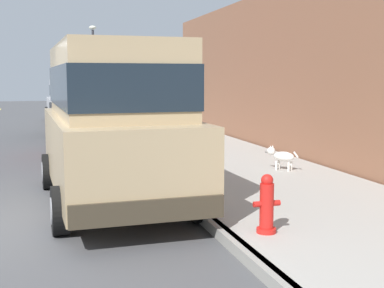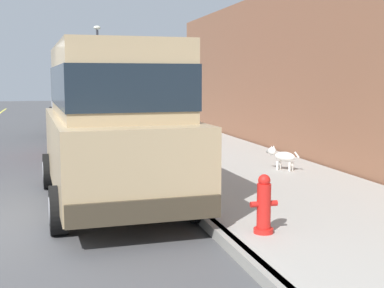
{
  "view_description": "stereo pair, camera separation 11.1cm",
  "coord_description": "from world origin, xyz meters",
  "px_view_note": "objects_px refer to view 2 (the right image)",
  "views": [
    {
      "loc": [
        1.09,
        -7.36,
        2.02
      ],
      "look_at": [
        3.59,
        1.55,
        0.85
      ],
      "focal_mm": 49.47,
      "sensor_mm": 36.0,
      "label": 1
    },
    {
      "loc": [
        1.2,
        -7.39,
        2.02
      ],
      "look_at": [
        3.59,
        1.55,
        0.85
      ],
      "focal_mm": 49.47,
      "sensor_mm": 36.0,
      "label": 2
    }
  ],
  "objects_px": {
    "car_tan_van": "(113,117)",
    "dog_white": "(282,156)",
    "fire_hydrant": "(264,206)",
    "street_lamp": "(98,59)",
    "car_silver_sedan": "(73,100)",
    "car_black_hatchback": "(80,107)",
    "car_red_hatchback": "(91,118)"
  },
  "relations": [
    {
      "from": "car_tan_van",
      "to": "dog_white",
      "type": "distance_m",
      "value": 3.96
    },
    {
      "from": "fire_hydrant",
      "to": "street_lamp",
      "type": "xyz_separation_m",
      "value": [
        -0.1,
        21.22,
        2.43
      ]
    },
    {
      "from": "dog_white",
      "to": "car_silver_sedan",
      "type": "bearing_deg",
      "value": 103.61
    },
    {
      "from": "car_black_hatchback",
      "to": "fire_hydrant",
      "type": "relative_size",
      "value": 5.27
    },
    {
      "from": "fire_hydrant",
      "to": "dog_white",
      "type": "bearing_deg",
      "value": 62.66
    },
    {
      "from": "street_lamp",
      "to": "car_silver_sedan",
      "type": "bearing_deg",
      "value": -117.2
    },
    {
      "from": "car_black_hatchback",
      "to": "dog_white",
      "type": "bearing_deg",
      "value": -68.56
    },
    {
      "from": "car_red_hatchback",
      "to": "dog_white",
      "type": "xyz_separation_m",
      "value": [
        3.51,
        -4.17,
        -0.55
      ]
    },
    {
      "from": "car_red_hatchback",
      "to": "dog_white",
      "type": "height_order",
      "value": "car_red_hatchback"
    },
    {
      "from": "car_silver_sedan",
      "to": "fire_hydrant",
      "type": "distance_m",
      "value": 18.63
    },
    {
      "from": "car_red_hatchback",
      "to": "car_black_hatchback",
      "type": "xyz_separation_m",
      "value": [
        -0.04,
        4.87,
        0.0
      ]
    },
    {
      "from": "car_black_hatchback",
      "to": "car_silver_sedan",
      "type": "bearing_deg",
      "value": 89.8
    },
    {
      "from": "car_tan_van",
      "to": "car_silver_sedan",
      "type": "distance_m",
      "value": 15.98
    },
    {
      "from": "dog_white",
      "to": "car_red_hatchback",
      "type": "bearing_deg",
      "value": 130.09
    },
    {
      "from": "dog_white",
      "to": "street_lamp",
      "type": "height_order",
      "value": "street_lamp"
    },
    {
      "from": "car_tan_van",
      "to": "street_lamp",
      "type": "relative_size",
      "value": 1.12
    },
    {
      "from": "car_black_hatchback",
      "to": "street_lamp",
      "type": "relative_size",
      "value": 0.86
    },
    {
      "from": "car_silver_sedan",
      "to": "dog_white",
      "type": "xyz_separation_m",
      "value": [
        3.53,
        -14.57,
        -0.55
      ]
    },
    {
      "from": "car_black_hatchback",
      "to": "street_lamp",
      "type": "xyz_separation_m",
      "value": [
        1.38,
        8.18,
        1.93
      ]
    },
    {
      "from": "car_silver_sedan",
      "to": "street_lamp",
      "type": "height_order",
      "value": "street_lamp"
    },
    {
      "from": "car_tan_van",
      "to": "dog_white",
      "type": "relative_size",
      "value": 8.07
    },
    {
      "from": "car_tan_van",
      "to": "fire_hydrant",
      "type": "xyz_separation_m",
      "value": [
        1.51,
        -2.59,
        -0.92
      ]
    },
    {
      "from": "car_black_hatchback",
      "to": "street_lamp",
      "type": "bearing_deg",
      "value": 80.43
    },
    {
      "from": "car_silver_sedan",
      "to": "street_lamp",
      "type": "xyz_separation_m",
      "value": [
        1.36,
        2.65,
        1.92
      ]
    },
    {
      "from": "dog_white",
      "to": "fire_hydrant",
      "type": "distance_m",
      "value": 4.5
    },
    {
      "from": "car_tan_van",
      "to": "street_lamp",
      "type": "distance_m",
      "value": 18.74
    },
    {
      "from": "dog_white",
      "to": "fire_hydrant",
      "type": "xyz_separation_m",
      "value": [
        -2.07,
        -4.0,
        0.05
      ]
    },
    {
      "from": "fire_hydrant",
      "to": "street_lamp",
      "type": "bearing_deg",
      "value": 90.27
    },
    {
      "from": "car_red_hatchback",
      "to": "car_silver_sedan",
      "type": "xyz_separation_m",
      "value": [
        -0.02,
        10.4,
        0.01
      ]
    },
    {
      "from": "car_red_hatchback",
      "to": "dog_white",
      "type": "relative_size",
      "value": 6.26
    },
    {
      "from": "car_tan_van",
      "to": "car_red_hatchback",
      "type": "distance_m",
      "value": 5.59
    },
    {
      "from": "dog_white",
      "to": "street_lamp",
      "type": "bearing_deg",
      "value": 97.18
    }
  ]
}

